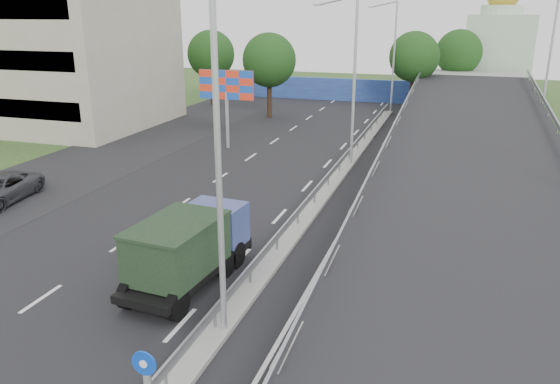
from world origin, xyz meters
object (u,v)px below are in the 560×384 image
at_px(lamp_post_near, 211,148).
at_px(sign_bollard, 147,380).
at_px(church, 497,49).
at_px(billboard, 226,89).
at_px(lamp_post_far, 392,51).
at_px(dump_truck, 189,246).
at_px(lamp_post_mid, 351,73).

bearing_deg(lamp_post_near, sign_bollard, -91.64).
height_order(lamp_post_near, church, church).
bearing_deg(billboard, church, 59.30).
xyz_separation_m(lamp_post_far, dump_truck, (-2.30, -37.31, -4.37)).
bearing_deg(lamp_post_mid, dump_truck, -97.56).
height_order(sign_bollard, lamp_post_far, lamp_post_far).
bearing_deg(church, lamp_post_near, -100.38).
distance_m(billboard, dump_truck, 20.66).
relative_size(sign_bollard, dump_truck, 0.28).
bearing_deg(lamp_post_mid, lamp_post_far, 90.00).
xyz_separation_m(lamp_post_near, dump_truck, (-2.30, 2.69, -4.37)).
bearing_deg(church, sign_bollard, -99.81).
height_order(sign_bollard, billboard, billboard).
xyz_separation_m(lamp_post_near, lamp_post_far, (0.00, 40.00, 0.00)).
relative_size(lamp_post_far, dump_truck, 1.66).
xyz_separation_m(lamp_post_mid, lamp_post_far, (0.00, 20.00, 0.00)).
bearing_deg(lamp_post_near, dump_truck, 130.43).
height_order(sign_bollard, lamp_post_mid, lamp_post_mid).
height_order(lamp_post_near, lamp_post_far, same).
relative_size(church, billboard, 2.51).
bearing_deg(church, lamp_post_far, -125.24).
xyz_separation_m(church, dump_truck, (-12.19, -51.31, -3.87)).
relative_size(sign_bollard, lamp_post_far, 0.17).
distance_m(lamp_post_mid, lamp_post_far, 20.00).
distance_m(sign_bollard, church, 58.84).
bearing_deg(lamp_post_near, church, 79.62).
bearing_deg(lamp_post_mid, lamp_post_near, -90.00).
bearing_deg(lamp_post_far, lamp_post_near, -90.00).
distance_m(sign_bollard, lamp_post_near, 6.12).
xyz_separation_m(sign_bollard, lamp_post_far, (0.11, 43.83, 4.77)).
bearing_deg(lamp_post_far, billboard, -116.84).
relative_size(lamp_post_mid, church, 0.73).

